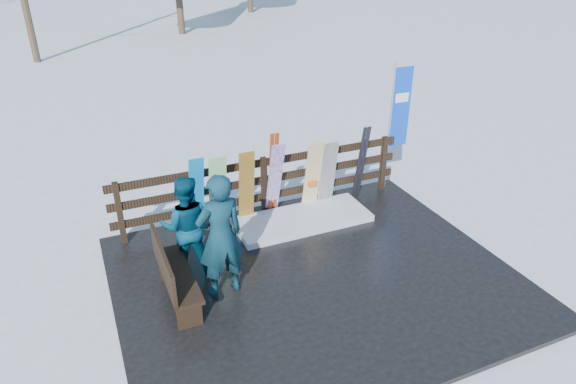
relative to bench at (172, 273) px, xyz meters
name	(u,v)px	position (x,y,z in m)	size (l,w,h in m)	color
ground	(316,281)	(2.14, -0.27, -0.60)	(700.00, 700.00, 0.00)	white
deck	(316,279)	(2.14, -0.27, -0.56)	(6.00, 5.00, 0.08)	black
fence	(264,182)	(2.14, 1.93, 0.14)	(5.60, 0.10, 1.15)	black
snow_patch	(302,219)	(2.65, 1.33, -0.46)	(2.48, 1.00, 0.12)	white
bench	(172,273)	(0.00, 0.00, 0.00)	(0.41, 1.50, 0.97)	black
snowboard_0	(197,195)	(0.82, 1.71, 0.25)	(0.25, 0.03, 1.57)	#0987D0
snowboard_1	(218,193)	(1.19, 1.71, 0.22)	(0.30, 0.03, 1.50)	white
snowboard_2	(246,188)	(1.72, 1.71, 0.21)	(0.28, 0.03, 1.45)	#FBA426
snowboard_3	(275,180)	(2.26, 1.71, 0.26)	(0.25, 0.03, 1.60)	white
snowboard_4	(328,174)	(3.35, 1.71, 0.16)	(0.30, 0.03, 1.37)	black
snowboard_5	(313,175)	(3.03, 1.71, 0.21)	(0.32, 0.03, 1.47)	white
ski_pair_a	(273,175)	(2.27, 1.78, 0.32)	(0.17, 0.21, 1.68)	#9E3213
ski_pair_b	(361,162)	(4.12, 1.78, 0.26)	(0.17, 0.29, 1.54)	black
rental_flag	(398,112)	(5.02, 1.98, 1.09)	(0.45, 0.04, 2.60)	silver
person_front	(220,236)	(0.72, -0.04, 0.45)	(0.70, 0.46, 1.92)	#0E484C
person_back	(186,226)	(0.39, 0.68, 0.30)	(0.79, 0.62, 1.63)	#063B55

